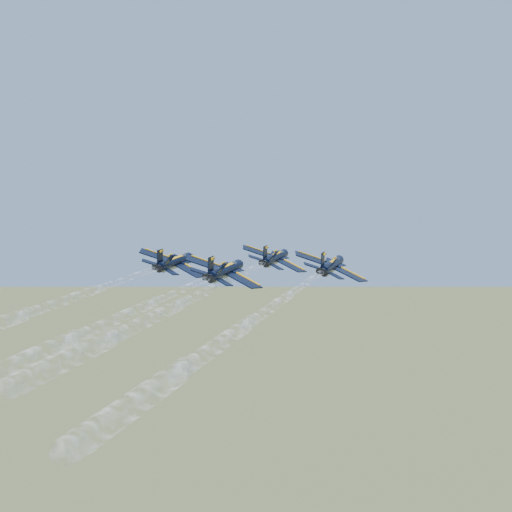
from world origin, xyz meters
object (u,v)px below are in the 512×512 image
at_px(jet_lead, 275,258).
at_px(jet_left, 175,262).
at_px(jet_slot, 226,270).
at_px(jet_right, 332,265).

height_order(jet_lead, jet_left, same).
relative_size(jet_lead, jet_slot, 1.00).
distance_m(jet_lead, jet_right, 16.27).
bearing_deg(jet_right, jet_lead, 135.86).
distance_m(jet_right, jet_slot, 17.45).
bearing_deg(jet_slot, jet_right, 44.26).
relative_size(jet_left, jet_slot, 1.00).
height_order(jet_lead, jet_right, same).
height_order(jet_left, jet_right, same).
bearing_deg(jet_left, jet_lead, 44.17).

